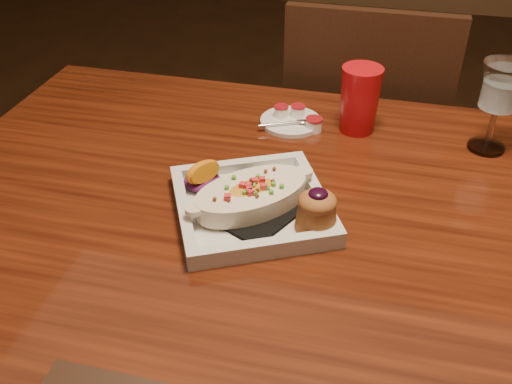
% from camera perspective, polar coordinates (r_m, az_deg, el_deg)
% --- Properties ---
extents(table, '(1.50, 0.90, 0.75)m').
position_cam_1_polar(table, '(1.02, 8.00, -6.52)').
color(table, maroon).
rests_on(table, floor).
extents(chair_far, '(0.42, 0.42, 0.93)m').
position_cam_1_polar(chair_far, '(1.62, 10.43, 4.36)').
color(chair_far, black).
rests_on(chair_far, floor).
extents(plate, '(0.33, 0.33, 0.08)m').
position_cam_1_polar(plate, '(0.93, 0.24, -0.89)').
color(plate, silver).
rests_on(plate, table).
extents(goblet, '(0.09, 0.09, 0.18)m').
position_cam_1_polar(goblet, '(1.15, 23.30, 9.24)').
color(goblet, silver).
rests_on(goblet, table).
extents(saucer, '(0.13, 0.13, 0.09)m').
position_cam_1_polar(saucer, '(1.21, 3.39, 7.26)').
color(saucer, silver).
rests_on(saucer, table).
extents(creamer_loose, '(0.04, 0.04, 0.03)m').
position_cam_1_polar(creamer_loose, '(1.18, 5.80, 6.76)').
color(creamer_loose, white).
rests_on(creamer_loose, table).
extents(red_tumbler, '(0.08, 0.08, 0.14)m').
position_cam_1_polar(red_tumbler, '(1.17, 10.31, 9.06)').
color(red_tumbler, red).
rests_on(red_tumbler, table).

